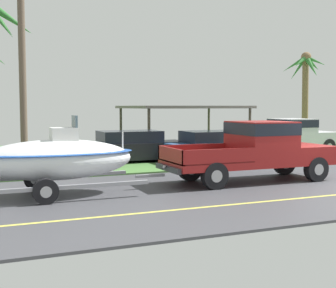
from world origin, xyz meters
TOP-DOWN VIEW (x-y plane):
  - ground at (0.00, 8.38)m, footprint 36.00×22.00m
  - pickup_truck_towing at (-1.62, 1.11)m, footprint 5.90×1.98m
  - boat_on_trailer at (-8.18, 1.11)m, footprint 5.56×2.37m
  - parked_pickup_background at (4.67, 7.67)m, footprint 5.78×2.09m
  - parked_sedan_near at (-3.87, 7.40)m, footprint 4.63×1.82m
  - parked_sedan_far at (-0.58, 5.93)m, footprint 4.58×1.89m
  - carport_awning at (0.36, 11.55)m, footprint 6.17×5.14m
  - palm_tree_near_left at (11.02, 14.46)m, footprint 2.86×2.77m
  - utility_pole at (-8.63, 4.93)m, footprint 0.24×1.80m

SIDE VIEW (x-z plane):
  - ground at x=0.00m, z-range -0.07..0.04m
  - parked_sedan_near at x=-3.87m, z-range -0.02..1.36m
  - parked_sedan_far at x=-0.58m, z-range -0.02..1.36m
  - boat_on_trailer at x=-8.18m, z-range -0.10..2.08m
  - parked_pickup_background at x=4.67m, z-range 0.11..1.92m
  - pickup_truck_towing at x=-1.62m, z-range 0.10..2.04m
  - carport_awning at x=0.36m, z-range 1.11..3.58m
  - palm_tree_near_left at x=11.02m, z-range 1.34..7.52m
  - utility_pole at x=-8.63m, z-range 0.16..8.95m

